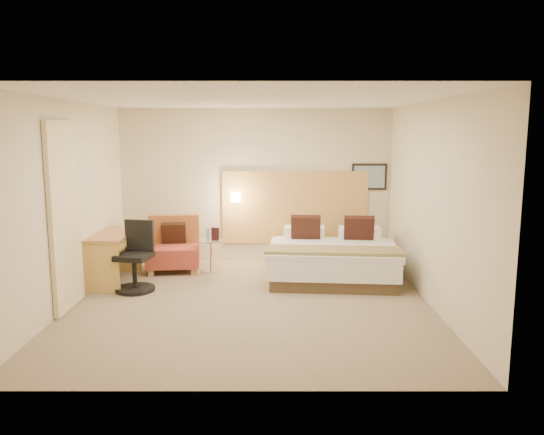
{
  "coord_description": "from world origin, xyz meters",
  "views": [
    {
      "loc": [
        0.29,
        -6.92,
        2.29
      ],
      "look_at": [
        0.29,
        0.68,
        1.06
      ],
      "focal_mm": 35.0,
      "sensor_mm": 36.0,
      "label": 1
    }
  ],
  "objects_px": {
    "side_table": "(211,254)",
    "desk": "(115,243)",
    "desk_chair": "(136,262)",
    "bed": "(332,258)",
    "lounge_chair": "(174,249)"
  },
  "relations": [
    {
      "from": "lounge_chair",
      "to": "desk_chair",
      "type": "height_order",
      "value": "desk_chair"
    },
    {
      "from": "desk_chair",
      "to": "side_table",
      "type": "bearing_deg",
      "value": 46.93
    },
    {
      "from": "bed",
      "to": "side_table",
      "type": "relative_size",
      "value": 3.56
    },
    {
      "from": "side_table",
      "to": "desk",
      "type": "height_order",
      "value": "desk"
    },
    {
      "from": "bed",
      "to": "lounge_chair",
      "type": "height_order",
      "value": "bed"
    },
    {
      "from": "lounge_chair",
      "to": "desk_chair",
      "type": "bearing_deg",
      "value": -106.2
    },
    {
      "from": "lounge_chair",
      "to": "desk",
      "type": "relative_size",
      "value": 0.74
    },
    {
      "from": "side_table",
      "to": "desk",
      "type": "relative_size",
      "value": 0.47
    },
    {
      "from": "bed",
      "to": "lounge_chair",
      "type": "distance_m",
      "value": 2.64
    },
    {
      "from": "lounge_chair",
      "to": "side_table",
      "type": "xyz_separation_m",
      "value": [
        0.64,
        -0.11,
        -0.06
      ]
    },
    {
      "from": "bed",
      "to": "lounge_chair",
      "type": "bearing_deg",
      "value": 170.37
    },
    {
      "from": "bed",
      "to": "side_table",
      "type": "xyz_separation_m",
      "value": [
        -1.97,
        0.33,
        -0.01
      ]
    },
    {
      "from": "side_table",
      "to": "desk",
      "type": "bearing_deg",
      "value": -156.52
    },
    {
      "from": "bed",
      "to": "desk_chair",
      "type": "bearing_deg",
      "value": -166.38
    },
    {
      "from": "bed",
      "to": "lounge_chair",
      "type": "xyz_separation_m",
      "value": [
        -2.6,
        0.44,
        0.04
      ]
    }
  ]
}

